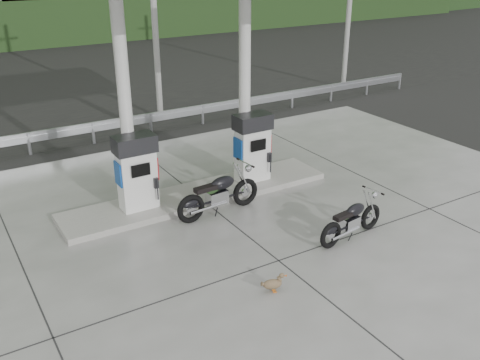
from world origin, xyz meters
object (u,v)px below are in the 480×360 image
motorcycle_left (219,194)px  duck (272,284)px  motorcycle_right (352,220)px  gas_pump_right (253,148)px  gas_pump_left (137,172)px

motorcycle_left → duck: motorcycle_left is taller
motorcycle_right → duck: size_ratio=4.04×
motorcycle_left → duck: size_ratio=4.76×
gas_pump_right → motorcycle_left: size_ratio=0.86×
motorcycle_right → duck: (-2.61, -0.77, -0.26)m
gas_pump_left → motorcycle_left: 1.98m
motorcycle_left → motorcycle_right: motorcycle_left is taller
gas_pump_left → motorcycle_left: gas_pump_left is taller
gas_pump_right → duck: size_ratio=4.07×
gas_pump_right → duck: bearing=-118.3°
gas_pump_left → motorcycle_left: bearing=-32.4°
motorcycle_right → duck: bearing=-171.3°
motorcycle_right → gas_pump_right: bearing=87.0°
duck → gas_pump_right: bearing=79.7°
gas_pump_left → gas_pump_right: bearing=0.0°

